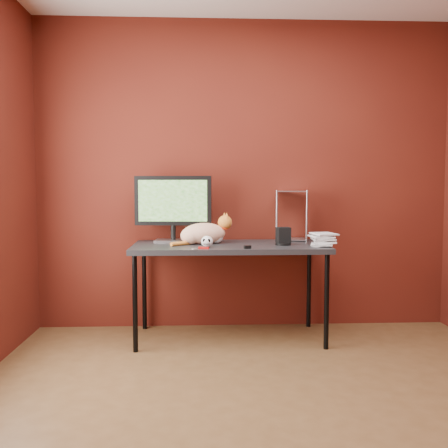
{
  "coord_description": "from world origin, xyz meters",
  "views": [
    {
      "loc": [
        -0.38,
        -2.5,
        1.19
      ],
      "look_at": [
        -0.2,
        1.15,
        0.93
      ],
      "focal_mm": 40.0,
      "sensor_mm": 36.0,
      "label": 1
    }
  ],
  "objects_px": {
    "monitor": "(173,205)",
    "book_stack": "(313,174)",
    "skull_mug": "(207,241)",
    "speaker": "(283,237)",
    "desk": "(229,251)",
    "cat": "(204,233)"
  },
  "relations": [
    {
      "from": "monitor",
      "to": "book_stack",
      "type": "bearing_deg",
      "value": -9.24
    },
    {
      "from": "skull_mug",
      "to": "speaker",
      "type": "bearing_deg",
      "value": 19.48
    },
    {
      "from": "monitor",
      "to": "desk",
      "type": "bearing_deg",
      "value": -15.04
    },
    {
      "from": "speaker",
      "to": "book_stack",
      "type": "xyz_separation_m",
      "value": [
        0.22,
        -0.04,
        0.48
      ]
    },
    {
      "from": "cat",
      "to": "book_stack",
      "type": "relative_size",
      "value": 0.44
    },
    {
      "from": "desk",
      "to": "monitor",
      "type": "bearing_deg",
      "value": 160.08
    },
    {
      "from": "skull_mug",
      "to": "desk",
      "type": "bearing_deg",
      "value": 55.51
    },
    {
      "from": "desk",
      "to": "monitor",
      "type": "height_order",
      "value": "monitor"
    },
    {
      "from": "monitor",
      "to": "skull_mug",
      "type": "distance_m",
      "value": 0.52
    },
    {
      "from": "cat",
      "to": "monitor",
      "type": "bearing_deg",
      "value": 138.38
    },
    {
      "from": "cat",
      "to": "speaker",
      "type": "distance_m",
      "value": 0.62
    },
    {
      "from": "cat",
      "to": "speaker",
      "type": "relative_size",
      "value": 3.5
    },
    {
      "from": "monitor",
      "to": "skull_mug",
      "type": "height_order",
      "value": "monitor"
    },
    {
      "from": "speaker",
      "to": "skull_mug",
      "type": "bearing_deg",
      "value": -178.32
    },
    {
      "from": "desk",
      "to": "speaker",
      "type": "xyz_separation_m",
      "value": [
        0.41,
        -0.07,
        0.11
      ]
    },
    {
      "from": "desk",
      "to": "speaker",
      "type": "bearing_deg",
      "value": -9.93
    },
    {
      "from": "monitor",
      "to": "book_stack",
      "type": "distance_m",
      "value": 1.14
    },
    {
      "from": "monitor",
      "to": "speaker",
      "type": "height_order",
      "value": "monitor"
    },
    {
      "from": "cat",
      "to": "book_stack",
      "type": "xyz_separation_m",
      "value": [
        0.83,
        -0.15,
        0.46
      ]
    },
    {
      "from": "desk",
      "to": "book_stack",
      "type": "relative_size",
      "value": 1.38
    },
    {
      "from": "book_stack",
      "to": "desk",
      "type": "bearing_deg",
      "value": 170.18
    },
    {
      "from": "monitor",
      "to": "book_stack",
      "type": "height_order",
      "value": "book_stack"
    }
  ]
}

